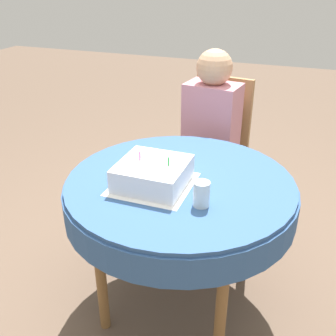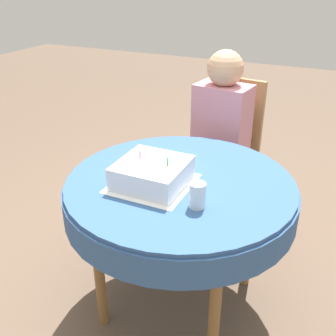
% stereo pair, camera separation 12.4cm
% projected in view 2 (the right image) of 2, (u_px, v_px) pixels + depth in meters
% --- Properties ---
extents(ground_plane, '(12.00, 12.00, 0.00)m').
position_uv_depth(ground_plane, '(178.00, 300.00, 2.12)').
color(ground_plane, brown).
extents(dining_table, '(1.06, 1.06, 0.74)m').
position_uv_depth(dining_table, '(180.00, 197.00, 1.82)').
color(dining_table, '#335689').
rests_on(dining_table, ground_plane).
extents(chair, '(0.48, 0.48, 0.98)m').
position_uv_depth(chair, '(225.00, 151.00, 2.61)').
color(chair, '#A37A4C').
rests_on(chair, ground_plane).
extents(person, '(0.35, 0.34, 1.18)m').
position_uv_depth(person, '(220.00, 127.00, 2.44)').
color(person, tan).
rests_on(person, ground_plane).
extents(napkin, '(0.34, 0.34, 0.00)m').
position_uv_depth(napkin, '(152.00, 183.00, 1.75)').
color(napkin, white).
rests_on(napkin, dining_table).
extents(birthday_cake, '(0.29, 0.29, 0.14)m').
position_uv_depth(birthday_cake, '(152.00, 173.00, 1.73)').
color(birthday_cake, white).
rests_on(birthday_cake, dining_table).
extents(drinking_glass, '(0.07, 0.07, 0.11)m').
position_uv_depth(drinking_glass, '(197.00, 195.00, 1.56)').
color(drinking_glass, silver).
rests_on(drinking_glass, dining_table).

